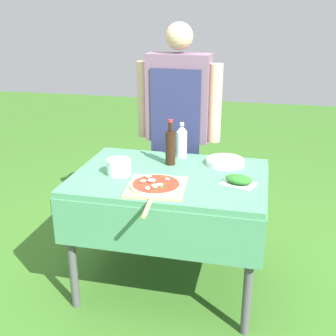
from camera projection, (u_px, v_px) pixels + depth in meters
ground_plane at (170, 283)px, 2.81m from camera, size 12.00×12.00×0.00m
prep_table at (170, 190)px, 2.57m from camera, size 1.16×0.83×0.79m
person_cook at (178, 120)px, 3.05m from camera, size 0.62×0.22×1.64m
pizza_on_peel at (156, 186)px, 2.33m from camera, size 0.35×0.53×0.06m
oil_bottle at (170, 147)px, 2.66m from camera, size 0.06×0.06×0.29m
water_bottle at (182, 141)px, 2.79m from camera, size 0.07×0.07×0.24m
herb_container at (239, 180)px, 2.39m from camera, size 0.21×0.18×0.05m
mixing_tub at (119, 167)px, 2.52m from camera, size 0.15×0.15×0.09m
plate_stack at (225, 162)px, 2.70m from camera, size 0.25×0.25×0.03m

